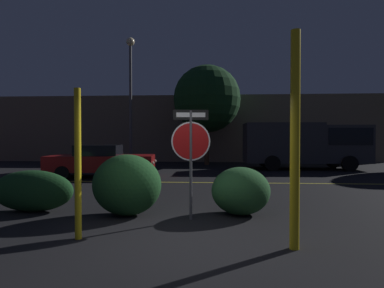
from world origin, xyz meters
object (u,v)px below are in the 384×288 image
hedge_bush_2 (127,185)px  street_lamp (131,82)px  hedge_bush_1 (33,191)px  stop_sign (191,143)px  delivery_truck (308,143)px  yellow_pole_left (78,164)px  hedge_bush_3 (241,191)px  yellow_pole_right (295,140)px  tree_0 (207,99)px  passing_car_2 (102,161)px

hedge_bush_2 → street_lamp: bearing=104.6°
hedge_bush_1 → street_lamp: bearing=92.0°
stop_sign → delivery_truck: delivery_truck is taller
stop_sign → hedge_bush_1: 4.08m
hedge_bush_1 → yellow_pole_left: bearing=-43.3°
stop_sign → delivery_truck: bearing=55.0°
delivery_truck → street_lamp: (-10.23, -0.09, 3.56)m
stop_sign → hedge_bush_3: size_ratio=1.76×
hedge_bush_1 → hedge_bush_2: bearing=-5.2°
yellow_pole_right → hedge_bush_2: yellow_pole_right is taller
hedge_bush_3 → delivery_truck: size_ratio=0.20×
hedge_bush_1 → tree_0: bearing=72.7°
yellow_pole_right → delivery_truck: (4.22, 12.58, -0.23)m
delivery_truck → street_lamp: bearing=-89.8°
stop_sign → hedge_bush_2: bearing=163.4°
hedge_bush_3 → yellow_pole_left: bearing=-148.3°
tree_0 → delivery_truck: bearing=-24.1°
yellow_pole_right → hedge_bush_2: (-3.26, 1.90, -1.04)m
yellow_pole_right → hedge_bush_1: bearing=159.5°
hedge_bush_3 → delivery_truck: 11.56m
delivery_truck → tree_0: 6.95m
yellow_pole_right → hedge_bush_1: 6.15m
yellow_pole_left → passing_car_2: bearing=107.6°
yellow_pole_right → hedge_bush_3: size_ratio=2.57×
hedge_bush_2 → tree_0: (1.70, 13.27, 3.68)m
hedge_bush_2 → hedge_bush_3: (2.62, 0.23, -0.15)m
hedge_bush_1 → passing_car_2: passing_car_2 is taller
hedge_bush_1 → passing_car_2: 6.39m
yellow_pole_right → passing_car_2: (-6.28, 8.47, -1.01)m
stop_sign → hedge_bush_2: size_ratio=1.51×
passing_car_2 → delivery_truck: size_ratio=0.72×
stop_sign → hedge_bush_3: stop_sign is taller
hedge_bush_1 → hedge_bush_3: size_ratio=1.48×
stop_sign → yellow_pole_right: size_ratio=0.69×
hedge_bush_1 → street_lamp: (-0.37, 10.37, 4.57)m
yellow_pole_left → street_lamp: street_lamp is taller
yellow_pole_left → street_lamp: bearing=100.8°
stop_sign → street_lamp: bearing=105.0°
yellow_pole_right → hedge_bush_1: (-5.64, 2.11, -1.25)m
stop_sign → street_lamp: (-4.24, 10.86, 3.39)m
yellow_pole_left → hedge_bush_1: size_ratio=1.32×
hedge_bush_2 → street_lamp: 11.78m
yellow_pole_right → tree_0: 15.47m
yellow_pole_left → yellow_pole_right: size_ratio=0.76×
hedge_bush_2 → passing_car_2: 7.23m
yellow_pole_right → stop_sign: bearing=137.4°
street_lamp → passing_car_2: bearing=-93.9°
hedge_bush_1 → hedge_bush_3: bearing=0.2°
hedge_bush_3 → tree_0: bearing=94.1°
stop_sign → yellow_pole_left: 2.37m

